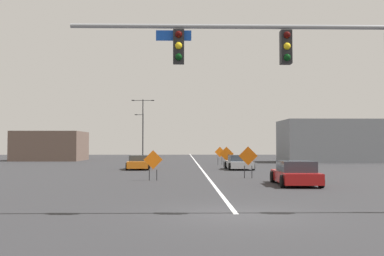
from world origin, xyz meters
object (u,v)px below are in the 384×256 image
(traffic_signal_assembly, at_px, (342,58))
(construction_sign_left_lane, at_px, (220,153))
(street_lamp_mid_right, at_px, (143,124))
(street_lamp_near_right, at_px, (142,133))
(construction_sign_left_shoulder, at_px, (153,161))
(construction_sign_right_shoulder, at_px, (248,158))
(car_orange_approaching, at_px, (139,163))
(construction_sign_right_lane, at_px, (226,155))
(car_silver_distant, at_px, (239,163))
(car_red_mid, at_px, (295,174))

(traffic_signal_assembly, xyz_separation_m, construction_sign_left_lane, (-0.99, 34.26, -3.60))
(street_lamp_mid_right, bearing_deg, street_lamp_near_right, 95.72)
(street_lamp_mid_right, xyz_separation_m, construction_sign_left_shoulder, (4.63, -45.51, -4.36))
(construction_sign_right_shoulder, height_order, car_orange_approaching, construction_sign_right_shoulder)
(traffic_signal_assembly, distance_m, street_lamp_mid_right, 59.80)
(construction_sign_right_lane, xyz_separation_m, car_silver_distant, (0.77, -3.29, -0.63))
(street_lamp_mid_right, distance_m, construction_sign_right_shoulder, 45.26)
(street_lamp_near_right, relative_size, construction_sign_right_shoulder, 3.69)
(street_lamp_near_right, xyz_separation_m, construction_sign_left_shoulder, (5.21, -51.24, -2.99))
(traffic_signal_assembly, relative_size, construction_sign_right_lane, 6.89)
(construction_sign_right_shoulder, height_order, construction_sign_left_shoulder, construction_sign_right_shoulder)
(street_lamp_mid_right, relative_size, car_orange_approaching, 2.26)
(traffic_signal_assembly, relative_size, car_orange_approaching, 3.24)
(construction_sign_left_lane, height_order, car_red_mid, construction_sign_left_lane)
(traffic_signal_assembly, height_order, construction_sign_right_lane, traffic_signal_assembly)
(car_silver_distant, distance_m, car_orange_approaching, 8.72)
(construction_sign_right_lane, relative_size, car_red_mid, 0.42)
(construction_sign_left_shoulder, bearing_deg, street_lamp_near_right, 95.80)
(construction_sign_left_lane, bearing_deg, car_orange_approaching, -131.60)
(traffic_signal_assembly, xyz_separation_m, construction_sign_left_shoulder, (-6.74, 13.20, -3.70))
(street_lamp_near_right, distance_m, construction_sign_right_shoulder, 50.86)
(construction_sign_left_shoulder, height_order, car_orange_approaching, construction_sign_left_shoulder)
(car_silver_distant, distance_m, car_red_mid, 15.13)
(car_orange_approaching, bearing_deg, car_silver_distant, -2.27)
(construction_sign_left_lane, distance_m, car_orange_approaching, 11.78)
(street_lamp_mid_right, bearing_deg, car_silver_distant, -71.43)
(street_lamp_near_right, bearing_deg, construction_sign_left_shoulder, -84.20)
(car_orange_approaching, height_order, car_red_mid, car_red_mid)
(traffic_signal_assembly, bearing_deg, car_silver_distant, 90.19)
(construction_sign_left_shoulder, bearing_deg, car_silver_distant, 60.81)
(construction_sign_left_lane, relative_size, car_silver_distant, 0.45)
(traffic_signal_assembly, relative_size, construction_sign_left_shoulder, 7.44)
(construction_sign_left_lane, bearing_deg, construction_sign_left_shoulder, -105.27)
(construction_sign_left_lane, height_order, construction_sign_right_lane, construction_sign_right_lane)
(construction_sign_left_shoulder, xyz_separation_m, car_red_mid, (7.77, -3.18, -0.53))
(traffic_signal_assembly, height_order, car_orange_approaching, traffic_signal_assembly)
(car_orange_approaching, bearing_deg, construction_sign_right_lane, 20.31)
(construction_sign_right_lane, xyz_separation_m, car_orange_approaching, (-7.95, -2.94, -0.64))
(street_lamp_near_right, bearing_deg, construction_sign_left_lane, -70.05)
(car_silver_distant, bearing_deg, car_orange_approaching, 177.73)
(construction_sign_right_lane, bearing_deg, construction_sign_left_lane, 91.35)
(street_lamp_near_right, bearing_deg, car_orange_approaching, -85.39)
(car_silver_distant, bearing_deg, street_lamp_near_right, 106.79)
(construction_sign_left_lane, bearing_deg, traffic_signal_assembly, -88.34)
(traffic_signal_assembly, height_order, street_lamp_near_right, street_lamp_near_right)
(construction_sign_right_shoulder, height_order, construction_sign_left_lane, construction_sign_right_shoulder)
(construction_sign_left_lane, relative_size, car_red_mid, 0.41)
(construction_sign_right_lane, height_order, car_silver_distant, construction_sign_right_lane)
(construction_sign_left_shoulder, relative_size, car_silver_distant, 0.42)
(street_lamp_near_right, relative_size, construction_sign_left_lane, 3.89)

